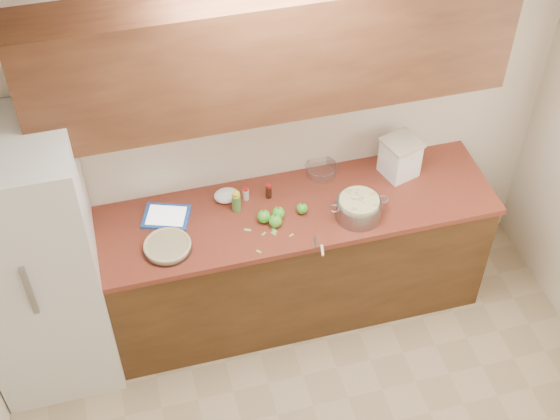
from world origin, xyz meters
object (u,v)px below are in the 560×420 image
object	(u,v)px
flour_canister	(400,157)
tablet	(166,217)
pie	(167,246)
colander	(358,208)

from	to	relation	value
flour_canister	tablet	xyz separation A→B (m)	(-1.47, -0.02, -0.12)
pie	colander	world-z (taller)	colander
colander	flour_canister	bearing A→B (deg)	38.89
pie	tablet	size ratio (longest dim) A/B	0.87
pie	tablet	xyz separation A→B (m)	(0.03, 0.25, -0.01)
colander	tablet	xyz separation A→B (m)	(-1.10, 0.28, -0.06)
colander	flour_canister	world-z (taller)	flour_canister
colander	pie	bearing A→B (deg)	178.65
pie	flour_canister	bearing A→B (deg)	10.16
pie	tablet	bearing A→B (deg)	82.81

